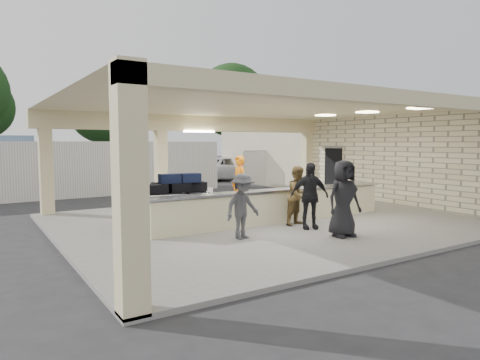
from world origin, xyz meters
TOP-DOWN VIEW (x-y plane):
  - ground at (0.00, 0.00)m, footprint 120.00×120.00m
  - pavilion at (0.21, 0.66)m, footprint 12.01×10.00m
  - baggage_counter at (0.00, -0.50)m, footprint 8.20×0.58m
  - luggage_cart at (-2.70, 0.79)m, footprint 2.81×2.13m
  - drum_fan at (3.62, 2.46)m, footprint 0.91×0.86m
  - baggage_handler at (0.18, 1.88)m, footprint 0.41×0.71m
  - passenger_a at (0.27, -1.16)m, footprint 0.88×0.53m
  - passenger_b at (0.16, -1.75)m, footprint 1.13×0.79m
  - passenger_c at (-2.05, -1.80)m, footprint 1.09×0.57m
  - passenger_d at (0.22, -2.94)m, footprint 0.97×0.48m
  - car_white_a at (6.85, 13.36)m, footprint 5.82×3.98m
  - car_white_b at (13.13, 12.86)m, footprint 5.20×2.85m
  - car_dark at (5.89, 14.68)m, footprint 5.06×2.58m
  - container_white at (-2.22, 10.35)m, footprint 11.64×2.82m
  - fence at (11.00, 9.00)m, footprint 12.06×0.06m
  - tree_mid at (2.32, 26.16)m, footprint 6.00×5.60m
  - tree_right at (14.32, 25.16)m, footprint 7.20×7.00m
  - adjacent_building at (9.50, 10.00)m, footprint 6.00×8.00m

SIDE VIEW (x-z plane):
  - ground at x=0.00m, z-range 0.00..0.00m
  - baggage_counter at x=0.00m, z-range 0.10..1.08m
  - drum_fan at x=3.62m, z-range 0.14..1.18m
  - car_white_a at x=6.85m, z-range 0.00..1.52m
  - car_white_b at x=13.13m, z-range 0.00..1.55m
  - car_dark at x=5.89m, z-range 0.00..1.61m
  - luggage_cart at x=-2.70m, z-range 0.16..1.61m
  - passenger_c at x=-2.05m, z-range 0.10..1.70m
  - passenger_a at x=0.27m, z-range 0.10..1.78m
  - passenger_b at x=0.16m, z-range 0.10..1.91m
  - baggage_handler at x=0.18m, z-range 0.10..2.00m
  - fence at x=11.00m, z-range 0.04..2.07m
  - passenger_d at x=0.22m, z-range 0.10..2.02m
  - container_white at x=-2.22m, z-range 0.00..2.50m
  - pavilion at x=0.21m, z-range -0.43..3.12m
  - adjacent_building at x=9.50m, z-range 0.00..3.20m
  - tree_mid at x=2.32m, z-range 0.96..8.96m
  - tree_right at x=14.32m, z-range 1.21..11.21m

